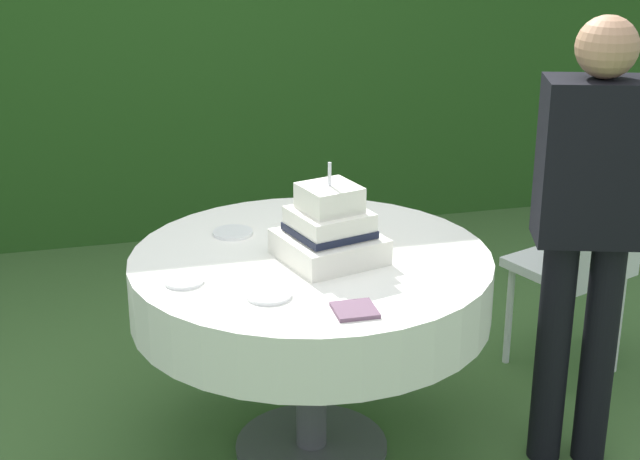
{
  "coord_description": "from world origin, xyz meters",
  "views": [
    {
      "loc": [
        -0.74,
        -3.03,
        2.05
      ],
      "look_at": [
        0.03,
        -0.02,
        0.87
      ],
      "focal_mm": 54.91,
      "sensor_mm": 36.0,
      "label": 1
    }
  ],
  "objects_px": {
    "garden_chair": "(585,256)",
    "serving_plate_far": "(184,281)",
    "wedding_cake": "(330,230)",
    "standing_person": "(589,218)",
    "cake_table": "(311,287)",
    "napkin_stack": "(355,310)",
    "serving_plate_near": "(233,233)",
    "serving_plate_left": "(269,295)"
  },
  "relations": [
    {
      "from": "wedding_cake",
      "to": "serving_plate_left",
      "type": "relative_size",
      "value": 2.65
    },
    {
      "from": "serving_plate_near",
      "to": "serving_plate_left",
      "type": "distance_m",
      "value": 0.57
    },
    {
      "from": "cake_table",
      "to": "serving_plate_near",
      "type": "xyz_separation_m",
      "value": [
        -0.23,
        0.27,
        0.12
      ]
    },
    {
      "from": "serving_plate_far",
      "to": "serving_plate_left",
      "type": "distance_m",
      "value": 0.3
    },
    {
      "from": "serving_plate_left",
      "to": "standing_person",
      "type": "height_order",
      "value": "standing_person"
    },
    {
      "from": "cake_table",
      "to": "napkin_stack",
      "type": "height_order",
      "value": "napkin_stack"
    },
    {
      "from": "serving_plate_left",
      "to": "cake_table",
      "type": "bearing_deg",
      "value": 54.79
    },
    {
      "from": "serving_plate_far",
      "to": "standing_person",
      "type": "relative_size",
      "value": 0.08
    },
    {
      "from": "serving_plate_far",
      "to": "garden_chair",
      "type": "relative_size",
      "value": 0.14
    },
    {
      "from": "serving_plate_near",
      "to": "wedding_cake",
      "type": "bearing_deg",
      "value": -47.41
    },
    {
      "from": "wedding_cake",
      "to": "serving_plate_near",
      "type": "distance_m",
      "value": 0.43
    },
    {
      "from": "standing_person",
      "to": "garden_chair",
      "type": "bearing_deg",
      "value": 59.46
    },
    {
      "from": "garden_chair",
      "to": "napkin_stack",
      "type": "bearing_deg",
      "value": -148.35
    },
    {
      "from": "wedding_cake",
      "to": "serving_plate_left",
      "type": "xyz_separation_m",
      "value": [
        -0.27,
        -0.26,
        -0.1
      ]
    },
    {
      "from": "cake_table",
      "to": "garden_chair",
      "type": "xyz_separation_m",
      "value": [
        1.21,
        0.27,
        -0.12
      ]
    },
    {
      "from": "serving_plate_left",
      "to": "garden_chair",
      "type": "xyz_separation_m",
      "value": [
        1.42,
        0.56,
        -0.24
      ]
    },
    {
      "from": "serving_plate_far",
      "to": "standing_person",
      "type": "bearing_deg",
      "value": -6.92
    },
    {
      "from": "napkin_stack",
      "to": "standing_person",
      "type": "distance_m",
      "value": 0.9
    },
    {
      "from": "garden_chair",
      "to": "serving_plate_far",
      "type": "bearing_deg",
      "value": -166.88
    },
    {
      "from": "garden_chair",
      "to": "standing_person",
      "type": "relative_size",
      "value": 0.56
    },
    {
      "from": "wedding_cake",
      "to": "garden_chair",
      "type": "bearing_deg",
      "value": 14.64
    },
    {
      "from": "cake_table",
      "to": "serving_plate_far",
      "type": "height_order",
      "value": "serving_plate_far"
    },
    {
      "from": "serving_plate_near",
      "to": "standing_person",
      "type": "bearing_deg",
      "value": -26.58
    },
    {
      "from": "serving_plate_near",
      "to": "serving_plate_far",
      "type": "bearing_deg",
      "value": -119.86
    },
    {
      "from": "wedding_cake",
      "to": "serving_plate_far",
      "type": "xyz_separation_m",
      "value": [
        -0.51,
        -0.09,
        -0.1
      ]
    },
    {
      "from": "wedding_cake",
      "to": "standing_person",
      "type": "distance_m",
      "value": 0.87
    },
    {
      "from": "wedding_cake",
      "to": "serving_plate_left",
      "type": "distance_m",
      "value": 0.38
    },
    {
      "from": "cake_table",
      "to": "napkin_stack",
      "type": "distance_m",
      "value": 0.48
    },
    {
      "from": "serving_plate_near",
      "to": "serving_plate_far",
      "type": "xyz_separation_m",
      "value": [
        -0.23,
        -0.39,
        0.0
      ]
    },
    {
      "from": "cake_table",
      "to": "napkin_stack",
      "type": "xyz_separation_m",
      "value": [
        0.02,
        -0.47,
        0.12
      ]
    },
    {
      "from": "serving_plate_left",
      "to": "napkin_stack",
      "type": "distance_m",
      "value": 0.29
    },
    {
      "from": "napkin_stack",
      "to": "serving_plate_near",
      "type": "bearing_deg",
      "value": 108.42
    },
    {
      "from": "serving_plate_far",
      "to": "standing_person",
      "type": "distance_m",
      "value": 1.36
    },
    {
      "from": "wedding_cake",
      "to": "serving_plate_left",
      "type": "bearing_deg",
      "value": -135.66
    },
    {
      "from": "serving_plate_left",
      "to": "garden_chair",
      "type": "height_order",
      "value": "garden_chair"
    },
    {
      "from": "standing_person",
      "to": "serving_plate_far",
      "type": "bearing_deg",
      "value": 173.08
    },
    {
      "from": "serving_plate_left",
      "to": "napkin_stack",
      "type": "xyz_separation_m",
      "value": [
        0.23,
        -0.17,
        0.0
      ]
    },
    {
      "from": "serving_plate_left",
      "to": "wedding_cake",
      "type": "bearing_deg",
      "value": 44.34
    },
    {
      "from": "cake_table",
      "to": "napkin_stack",
      "type": "bearing_deg",
      "value": -87.33
    },
    {
      "from": "serving_plate_near",
      "to": "serving_plate_left",
      "type": "xyz_separation_m",
      "value": [
        0.02,
        -0.57,
        0.0
      ]
    },
    {
      "from": "garden_chair",
      "to": "serving_plate_near",
      "type": "bearing_deg",
      "value": 179.74
    },
    {
      "from": "serving_plate_near",
      "to": "napkin_stack",
      "type": "bearing_deg",
      "value": -71.58
    }
  ]
}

